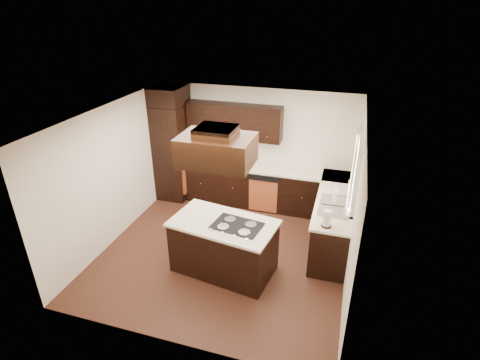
% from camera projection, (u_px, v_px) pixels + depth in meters
% --- Properties ---
extents(floor, '(4.20, 4.20, 0.02)m').
position_uv_depth(floor, '(225.00, 251.00, 6.77)').
color(floor, brown).
rests_on(floor, ground).
extents(ceiling, '(4.20, 4.20, 0.02)m').
position_uv_depth(ceiling, '(222.00, 115.00, 5.66)').
color(ceiling, white).
rests_on(ceiling, ground).
extents(wall_back, '(4.20, 0.02, 2.50)m').
position_uv_depth(wall_back, '(256.00, 146.00, 8.03)').
color(wall_back, white).
rests_on(wall_back, ground).
extents(wall_front, '(4.20, 0.02, 2.50)m').
position_uv_depth(wall_front, '(165.00, 268.00, 4.40)').
color(wall_front, white).
rests_on(wall_front, ground).
extents(wall_left, '(0.02, 4.20, 2.50)m').
position_uv_depth(wall_left, '(114.00, 173.00, 6.76)').
color(wall_left, white).
rests_on(wall_left, ground).
extents(wall_right, '(0.02, 4.20, 2.50)m').
position_uv_depth(wall_right, '(355.00, 207.00, 5.66)').
color(wall_right, white).
rests_on(wall_right, ground).
extents(oven_column, '(0.65, 0.75, 2.12)m').
position_uv_depth(oven_column, '(173.00, 152.00, 8.23)').
color(oven_column, black).
rests_on(oven_column, floor).
extents(wall_oven_face, '(0.05, 0.62, 0.78)m').
position_uv_depth(wall_oven_face, '(188.00, 151.00, 8.11)').
color(wall_oven_face, '#C15F32').
rests_on(wall_oven_face, oven_column).
extents(base_cabinets_back, '(2.93, 0.60, 0.88)m').
position_uv_depth(base_cabinets_back, '(253.00, 186.00, 8.11)').
color(base_cabinets_back, black).
rests_on(base_cabinets_back, floor).
extents(base_cabinets_right, '(0.60, 2.40, 0.88)m').
position_uv_depth(base_cabinets_right, '(333.00, 220.00, 6.87)').
color(base_cabinets_right, black).
rests_on(base_cabinets_right, floor).
extents(countertop_back, '(2.93, 0.63, 0.04)m').
position_uv_depth(countertop_back, '(253.00, 167.00, 7.89)').
color(countertop_back, white).
rests_on(countertop_back, base_cabinets_back).
extents(countertop_right, '(0.63, 2.40, 0.04)m').
position_uv_depth(countertop_right, '(335.00, 198.00, 6.68)').
color(countertop_right, white).
rests_on(countertop_right, base_cabinets_right).
extents(upper_cabinets, '(2.00, 0.34, 0.72)m').
position_uv_depth(upper_cabinets, '(234.00, 121.00, 7.74)').
color(upper_cabinets, black).
rests_on(upper_cabinets, wall_back).
extents(dishwasher_front, '(0.60, 0.05, 0.72)m').
position_uv_depth(dishwasher_front, '(263.00, 196.00, 7.80)').
color(dishwasher_front, '#C15F32').
rests_on(dishwasher_front, floor).
extents(window_frame, '(0.06, 1.32, 1.12)m').
position_uv_depth(window_frame, '(357.00, 169.00, 5.97)').
color(window_frame, white).
rests_on(window_frame, wall_right).
extents(window_pane, '(0.00, 1.20, 1.00)m').
position_uv_depth(window_pane, '(359.00, 169.00, 5.96)').
color(window_pane, white).
rests_on(window_pane, wall_right).
extents(curtain_left, '(0.02, 0.34, 0.90)m').
position_uv_depth(curtain_left, '(353.00, 176.00, 5.60)').
color(curtain_left, beige).
rests_on(curtain_left, wall_right).
extents(curtain_right, '(0.02, 0.34, 0.90)m').
position_uv_depth(curtain_right, '(354.00, 156.00, 6.33)').
color(curtain_right, beige).
rests_on(curtain_right, wall_right).
extents(sink_rim, '(0.52, 0.84, 0.01)m').
position_uv_depth(sink_rim, '(335.00, 206.00, 6.36)').
color(sink_rim, silver).
rests_on(sink_rim, countertop_right).
extents(island, '(1.70, 1.10, 0.88)m').
position_uv_depth(island, '(224.00, 247.00, 6.11)').
color(island, black).
rests_on(island, floor).
extents(island_top, '(1.77, 1.16, 0.04)m').
position_uv_depth(island_top, '(223.00, 223.00, 5.91)').
color(island_top, white).
rests_on(island_top, island).
extents(cooktop, '(0.82, 0.61, 0.01)m').
position_uv_depth(cooktop, '(237.00, 226.00, 5.81)').
color(cooktop, black).
rests_on(cooktop, island_top).
extents(range_hood, '(1.05, 0.72, 0.42)m').
position_uv_depth(range_hood, '(217.00, 150.00, 5.32)').
color(range_hood, black).
rests_on(range_hood, ceiling).
extents(hood_duct, '(0.55, 0.50, 0.13)m').
position_uv_depth(hood_duct, '(216.00, 132.00, 5.20)').
color(hood_duct, black).
rests_on(hood_duct, ceiling).
extents(blender_base, '(0.15, 0.15, 0.10)m').
position_uv_depth(blender_base, '(205.00, 158.00, 8.14)').
color(blender_base, silver).
rests_on(blender_base, countertop_back).
extents(blender_pitcher, '(0.13, 0.13, 0.26)m').
position_uv_depth(blender_pitcher, '(205.00, 150.00, 8.06)').
color(blender_pitcher, silver).
rests_on(blender_pitcher, blender_base).
extents(spice_rack, '(0.32, 0.10, 0.26)m').
position_uv_depth(spice_rack, '(226.00, 158.00, 7.96)').
color(spice_rack, black).
rests_on(spice_rack, countertop_back).
extents(mixing_bowl, '(0.26, 0.26, 0.05)m').
position_uv_depth(mixing_bowl, '(208.00, 159.00, 8.16)').
color(mixing_bowl, white).
rests_on(mixing_bowl, countertop_back).
extents(soap_bottle, '(0.09, 0.09, 0.17)m').
position_uv_depth(soap_bottle, '(336.00, 190.00, 6.70)').
color(soap_bottle, white).
rests_on(soap_bottle, countertop_right).
extents(paper_towel, '(0.16, 0.16, 0.28)m').
position_uv_depth(paper_towel, '(327.00, 219.00, 5.73)').
color(paper_towel, white).
rests_on(paper_towel, countertop_right).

